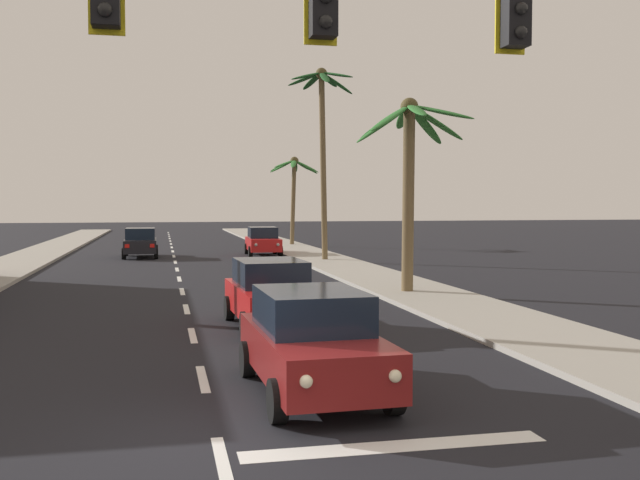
% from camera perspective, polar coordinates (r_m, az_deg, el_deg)
% --- Properties ---
extents(ground_plane, '(220.00, 220.00, 0.00)m').
position_cam_1_polar(ground_plane, '(9.84, -7.99, -15.50)').
color(ground_plane, black).
extents(sidewalk_right, '(3.20, 110.00, 0.14)m').
position_cam_1_polar(sidewalk_right, '(30.67, 3.81, -2.76)').
color(sidewalk_right, '#9E998E').
rests_on(sidewalk_right, ground).
extents(lane_markings, '(4.28, 88.16, 0.01)m').
position_cam_1_polar(lane_markings, '(29.25, -10.02, -3.20)').
color(lane_markings, silver).
rests_on(lane_markings, ground).
extents(traffic_signal_mast, '(10.41, 0.41, 7.17)m').
position_cam_1_polar(traffic_signal_mast, '(9.78, 10.27, 14.42)').
color(traffic_signal_mast, '#2D2D33').
rests_on(traffic_signal_mast, ground).
extents(sedan_lead_at_stop_bar, '(2.06, 4.49, 1.68)m').
position_cam_1_polar(sedan_lead_at_stop_bar, '(11.95, -0.59, -7.94)').
color(sedan_lead_at_stop_bar, maroon).
rests_on(sedan_lead_at_stop_bar, ground).
extents(sedan_third_in_queue, '(2.09, 4.51, 1.68)m').
position_cam_1_polar(sedan_third_in_queue, '(18.22, -3.86, -4.18)').
color(sedan_third_in_queue, red).
rests_on(sedan_third_in_queue, ground).
extents(sedan_oncoming_far, '(1.97, 4.46, 1.68)m').
position_cam_1_polar(sedan_oncoming_far, '(42.62, -13.88, -0.19)').
color(sedan_oncoming_far, black).
rests_on(sedan_oncoming_far, ground).
extents(sedan_parked_nearest_kerb, '(2.06, 4.49, 1.68)m').
position_cam_1_polar(sedan_parked_nearest_kerb, '(43.06, -4.50, -0.08)').
color(sedan_parked_nearest_kerb, red).
rests_on(sedan_parked_nearest_kerb, ground).
extents(palm_right_second, '(4.10, 4.58, 6.61)m').
position_cam_1_polar(palm_right_second, '(24.69, 7.01, 6.70)').
color(palm_right_second, brown).
rests_on(palm_right_second, ground).
extents(palm_right_third, '(3.60, 3.76, 10.13)m').
position_cam_1_polar(palm_right_third, '(38.46, 0.18, 9.34)').
color(palm_right_third, brown).
rests_on(palm_right_third, ground).
extents(palm_right_farthest, '(3.74, 3.89, 6.40)m').
position_cam_1_polar(palm_right_farthest, '(52.22, -2.06, 4.93)').
color(palm_right_farthest, brown).
rests_on(palm_right_farthest, ground).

